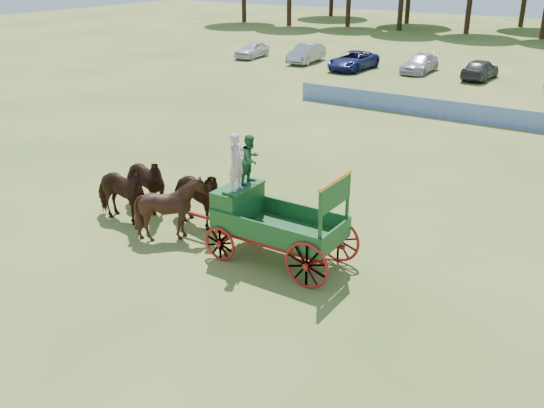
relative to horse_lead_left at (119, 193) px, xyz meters
The scene contains 8 objects.
ground 9.84m from the horse_lead_left, 11.22° to the left, with size 160.00×160.00×0.00m, color #A4944A.
horse_lead_left is the anchor object (origin of this frame).
horse_lead_right 1.10m from the horse_lead_left, 90.00° to the left, with size 1.14×2.51×2.12m, color black.
horse_wheel_left 2.40m from the horse_lead_left, ahead, with size 1.71×1.93×2.12m, color black.
horse_wheel_right 2.64m from the horse_lead_left, 24.62° to the left, with size 1.14×2.51×2.12m, color black.
farm_dray 5.42m from the horse_lead_left, ahead, with size 5.99×2.00×3.87m.
sponsor_banner 21.69m from the horse_lead_left, 66.64° to the left, with size 26.00×0.08×1.05m, color #1E45A6.
parked_cars 32.45m from the horse_lead_left, 82.91° to the left, with size 41.60×7.29×1.59m.
Camera 1 is at (5.21, -15.13, 8.64)m, focal length 40.00 mm.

